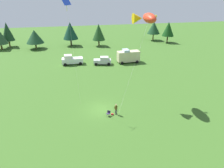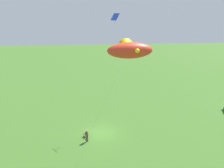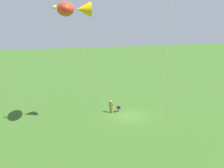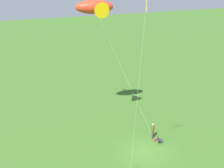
{
  "view_description": "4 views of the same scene",
  "coord_description": "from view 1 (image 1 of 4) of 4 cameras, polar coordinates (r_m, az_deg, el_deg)",
  "views": [
    {
      "loc": [
        -3.92,
        -28.89,
        17.31
      ],
      "look_at": [
        1.95,
        0.82,
        3.77
      ],
      "focal_mm": 35.0,
      "sensor_mm": 36.0,
      "label": 1
    },
    {
      "loc": [
        26.9,
        -0.61,
        16.65
      ],
      "look_at": [
        -0.3,
        1.62,
        7.14
      ],
      "focal_mm": 35.0,
      "sensor_mm": 36.0,
      "label": 2
    },
    {
      "loc": [
        10.81,
        29.69,
        12.3
      ],
      "look_at": [
        2.73,
        1.18,
        4.75
      ],
      "focal_mm": 42.0,
      "sensor_mm": 36.0,
      "label": 3
    },
    {
      "loc": [
        -23.46,
        11.91,
        17.55
      ],
      "look_at": [
        2.26,
        2.62,
        6.7
      ],
      "focal_mm": 50.0,
      "sensor_mm": 36.0,
      "label": 4
    }
  ],
  "objects": [
    {
      "name": "kite_diamond_blue",
      "position": [
        31.32,
        -11.77,
        19.55
      ],
      "size": [
        1.69,
        1.22,
        16.0
      ],
      "color": "blue",
      "rests_on": "ground"
    },
    {
      "name": "backpack_on_grass",
      "position": [
        32.44,
        0.08,
        -7.93
      ],
      "size": [
        0.39,
        0.35,
        0.22
      ],
      "primitive_type": "cube",
      "rotation": [
        0.0,
        0.0,
        2.62
      ],
      "color": "maroon",
      "rests_on": "ground"
    },
    {
      "name": "folding_chair",
      "position": [
        32.08,
        -0.91,
        -7.55
      ],
      "size": [
        0.67,
        0.67,
        0.82
      ],
      "rotation": [
        0.0,
        0.0,
        4.08
      ],
      "color": "#2D2443",
      "rests_on": "ground"
    },
    {
      "name": "van_camper_beige",
      "position": [
        54.47,
        4.26,
        7.3
      ],
      "size": [
        5.52,
        2.86,
        3.34
      ],
      "rotation": [
        0.0,
        0.0,
        3.2
      ],
      "color": "beige",
      "rests_on": "ground"
    },
    {
      "name": "kite_large_fish",
      "position": [
        33.67,
        9.03,
        16.64
      ],
      "size": [
        6.89,
        6.61,
        13.87
      ],
      "color": "red",
      "rests_on": "ground"
    },
    {
      "name": "treeline_distant",
      "position": [
        71.04,
        -9.72,
        13.23
      ],
      "size": [
        56.65,
        8.81,
        7.52
      ],
      "color": "#453E19",
      "rests_on": "ground"
    },
    {
      "name": "person_kite_flyer",
      "position": [
        32.11,
        1.07,
        -6.4
      ],
      "size": [
        0.54,
        0.5,
        1.74
      ],
      "rotation": [
        0.0,
        0.0,
        4.02
      ],
      "color": "#433D45",
      "rests_on": "ground"
    },
    {
      "name": "truck_white_pickup",
      "position": [
        54.04,
        -10.49,
        6.22
      ],
      "size": [
        5.02,
        2.45,
        2.34
      ],
      "rotation": [
        0.0,
        0.0,
        3.15
      ],
      "color": "silver",
      "rests_on": "ground"
    },
    {
      "name": "ground_plane",
      "position": [
        33.91,
        -2.98,
        -6.64
      ],
      "size": [
        160.0,
        160.0,
        0.0
      ],
      "primitive_type": "plane",
      "color": "#386222"
    },
    {
      "name": "car_silver_compact",
      "position": [
        53.12,
        -2.42,
        6.13
      ],
      "size": [
        4.42,
        2.72,
        1.89
      ],
      "rotation": [
        0.0,
        0.0,
        -0.15
      ],
      "color": "silver",
      "rests_on": "ground"
    }
  ]
}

